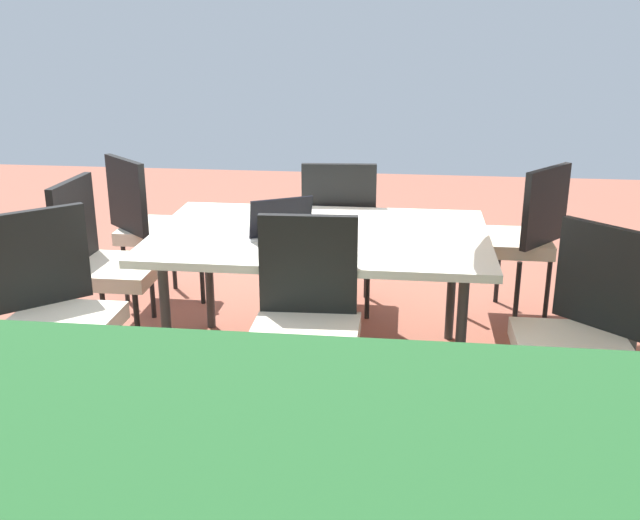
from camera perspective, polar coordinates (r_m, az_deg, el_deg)
ground_plane at (r=4.06m, az=-0.00°, el=-8.05°), size 10.00×10.00×0.02m
dining_table at (r=3.80m, az=-0.00°, el=1.38°), size 1.72×1.10×0.74m
chair_east at (r=4.12m, az=-16.44°, el=0.05°), size 0.47×0.46×0.98m
chair_north at (r=3.19m, az=-1.15°, el=-4.63°), size 0.46×0.47×0.98m
chair_northwest at (r=3.26m, az=19.59°, el=-5.25°), size 0.59×0.59×0.98m
chair_south at (r=4.54m, az=1.48°, el=2.52°), size 0.47×0.48×0.98m
chair_southeast at (r=4.76m, az=-12.97°, el=2.81°), size 0.59×0.59×0.98m
chair_northeast at (r=3.51m, az=-19.85°, el=-3.60°), size 0.59×0.59×0.98m
chair_southwest at (r=4.56m, az=15.24°, el=1.91°), size 0.58×0.58×0.98m
laptop at (r=3.73m, az=-3.37°, el=2.59°), size 0.40×0.37×0.21m
cup at (r=3.65m, az=1.49°, el=2.38°), size 0.08×0.08×0.11m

